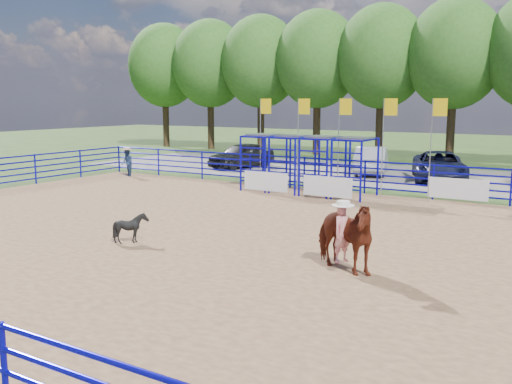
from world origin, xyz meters
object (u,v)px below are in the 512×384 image
spectator_cowboy (127,162)px  car_c (439,166)px  calf (131,228)px  horse_and_rider (342,233)px  car_b (372,160)px  car_a (241,155)px

spectator_cowboy → car_c: bearing=25.6°
calf → spectator_cowboy: spectator_cowboy is taller
horse_and_rider → spectator_cowboy: horse_and_rider is taller
car_b → car_c: car_b is taller
spectator_cowboy → car_b: spectator_cowboy is taller
calf → car_a: size_ratio=0.20×
calf → car_a: (-7.58, 17.61, 0.31)m
car_b → car_c: 4.09m
spectator_cowboy → car_b: (10.96, 8.10, -0.02)m
car_c → spectator_cowboy: bearing=-172.6°
horse_and_rider → car_a: (-13.90, 16.99, -0.19)m
calf → spectator_cowboy: size_ratio=0.58×
horse_and_rider → calf: bearing=-174.5°
spectator_cowboy → car_b: 13.63m
calf → car_c: 18.51m
horse_and_rider → calf: size_ratio=2.71×
horse_and_rider → car_c: 17.49m
spectator_cowboy → horse_and_rider: bearing=-31.1°
horse_and_rider → spectator_cowboy: (-16.92, 10.21, -0.16)m
horse_and_rider → car_b: 19.25m
car_c → horse_and_rider: bearing=-101.8°
horse_and_rider → car_c: horse_and_rider is taller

